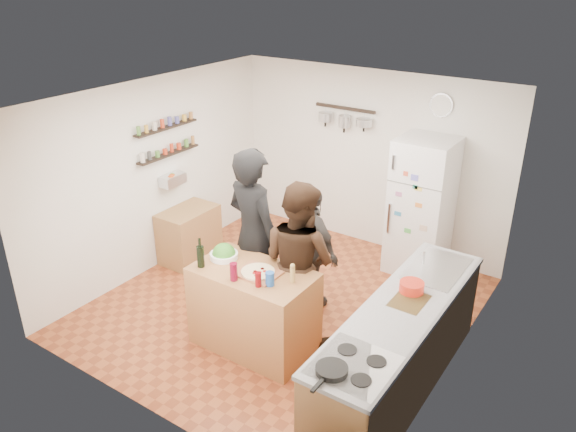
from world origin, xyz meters
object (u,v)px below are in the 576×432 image
Objects in this scene: person_center at (299,261)px; person_back at (311,249)px; prep_island at (254,309)px; counter_run at (399,350)px; side_table at (189,234)px; pepper_mill at (293,275)px; skillet at (332,370)px; salad_bowl at (224,255)px; wall_clock at (441,105)px; person_left at (254,236)px; salt_canister at (270,279)px; wine_bottle at (201,257)px; red_bowl at (412,287)px; fridge at (421,207)px.

person_center is 0.58m from person_back.
prep_island is 1.55m from counter_run.
person_back is 1.87× the size of side_table.
skillet is (0.99, -0.94, -0.05)m from pepper_mill.
wall_clock is (1.21, 2.81, 1.21)m from salad_bowl.
pepper_mill is 0.09× the size of person_center.
person_left is 7.98× the size of skillet.
salad_bowl is at bearing 166.72° from salt_canister.
person_left is at bearing -19.86° from side_table.
prep_island is 8.87× the size of salt_canister.
wine_bottle reaches higher than salad_bowl.
salt_canister is at bearing -151.31° from red_bowl.
pepper_mill is 0.23m from salt_canister.
fridge reaches higher than wine_bottle.
wine_bottle is 3.04m from fridge.
wall_clock reaches higher than person_back.
person_back is 5.90× the size of skillet.
fridge is 2.25× the size of side_table.
pepper_mill is at bearing 164.15° from person_left.
salt_canister reaches higher than salad_bowl.
salt_canister is 0.07× the size of person_left.
wall_clock is (0.00, 0.33, 1.25)m from fridge.
salt_canister reaches higher than skillet.
pepper_mill is at bearing -97.73° from fridge.
person_left is 2.35m from fridge.
person_center is 2.30m from side_table.
wine_bottle is 0.72m from person_left.
counter_run is at bearing -175.21° from person_left.
pepper_mill reaches higher than counter_run.
skillet is (1.86, -0.94, 0.00)m from salad_bowl.
counter_run is (1.46, -0.77, -0.30)m from person_back.
salad_bowl is 1.29× the size of wine_bottle.
wine_bottle reaches higher than pepper_mill.
wall_clock is at bearing 90.00° from fridge.
salt_canister is 1.39m from counter_run.
pepper_mill is 0.63× the size of skillet.
wine_bottle is (-0.08, -0.27, 0.09)m from salad_bowl.
salad_bowl is 0.44m from person_left.
salad_bowl is 1.28× the size of red_bowl.
pepper_mill reaches higher than red_bowl.
wine_bottle is 0.09× the size of counter_run.
pepper_mill is at bearing -96.83° from wall_clock.
side_table is at bearing 138.06° from wine_bottle.
skillet is 4.00m from wall_clock.
person_back is 1.70m from fridge.
salad_bowl is 0.17× the size of fridge.
side_table is (-2.69, -1.82, -1.78)m from wall_clock.
person_back is (-0.37, 0.95, -0.24)m from pepper_mill.
fridge is at bearing -106.73° from person_left.
person_left is 2.53× the size of side_table.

